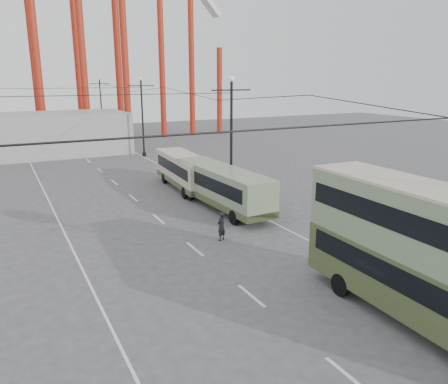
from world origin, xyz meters
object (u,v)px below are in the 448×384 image
double_decker_bus (420,248)px  single_decker_green (222,186)px  single_decker_cream (185,170)px  pedestrian (221,226)px

double_decker_bus → single_decker_green: size_ratio=0.95×
single_decker_green → single_decker_cream: (-0.13, 6.59, -0.05)m
single_decker_green → pedestrian: 6.46m
double_decker_bus → single_decker_green: bearing=90.2°
single_decker_cream → double_decker_bus: bearing=-87.1°
pedestrian → single_decker_green: bearing=-143.4°
single_decker_cream → pedestrian: (-2.85, -12.26, -0.77)m
pedestrian → single_decker_cream: bearing=-128.8°
single_decker_green → pedestrian: single_decker_green is taller
single_decker_green → double_decker_bus: bearing=-93.4°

